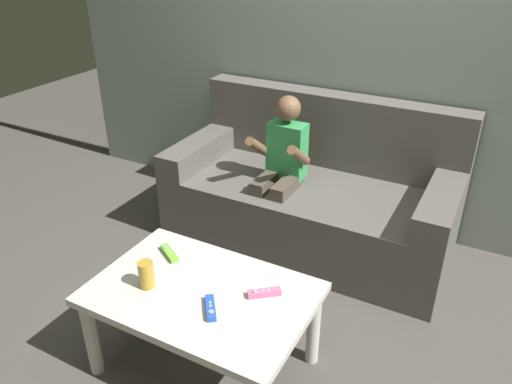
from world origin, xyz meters
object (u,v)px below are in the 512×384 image
Objects in this scene: coffee_table at (202,303)px; game_remote_blue_far_corner at (211,308)px; couch at (312,196)px; person_seated_on_couch at (280,167)px; soda_can at (146,275)px; game_remote_lime_near_edge at (169,253)px; game_remote_pink_center at (264,293)px.

game_remote_blue_far_corner reaches higher than coffee_table.
couch reaches higher than game_remote_blue_far_corner.
person_seated_on_couch reaches higher than soda_can.
couch is at bearing 52.31° from person_seated_on_couch.
game_remote_blue_far_corner is at bearing -78.15° from person_seated_on_couch.
coffee_table is at bearing -27.76° from game_remote_lime_near_edge.
game_remote_lime_near_edge and game_remote_blue_far_corner have the same top height.
game_remote_blue_far_corner is (0.10, -0.08, 0.08)m from coffee_table.
person_seated_on_couch is 7.21× the size of game_remote_pink_center.
game_remote_lime_near_edge is at bearing 175.09° from game_remote_pink_center.
coffee_table is 0.28m from game_remote_pink_center.
soda_can is (-0.08, -1.13, -0.05)m from person_seated_on_couch.
game_remote_lime_near_edge is at bearing -98.69° from person_seated_on_couch.
soda_can is at bearing -158.61° from game_remote_pink_center.
game_remote_pink_center is 0.50m from soda_can.
game_remote_blue_far_corner is (0.37, -0.23, 0.00)m from game_remote_lime_near_edge.
couch is 1.34m from soda_can.
game_remote_pink_center is at bearing 51.41° from game_remote_blue_far_corner.
game_remote_pink_center is at bearing 21.90° from coffee_table.
game_remote_blue_far_corner is at bearing -0.17° from soda_can.
person_seated_on_couch is (-0.14, -0.18, 0.24)m from couch.
game_remote_pink_center is at bearing 21.39° from soda_can.
person_seated_on_couch reaches higher than couch.
game_remote_pink_center is (0.52, -0.04, 0.00)m from game_remote_lime_near_edge.
soda_can is at bearing -159.20° from coffee_table.
coffee_table is (-0.00, -1.22, 0.07)m from couch.
coffee_table is 0.26m from soda_can.
person_seated_on_couch is 7.11× the size of game_remote_blue_far_corner.
game_remote_lime_near_edge is (-0.14, -0.90, -0.10)m from person_seated_on_couch.
coffee_table is at bearing -90.19° from couch.
person_seated_on_couch is at bearing 101.85° from game_remote_blue_far_corner.
couch is at bearing 80.40° from soda_can.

